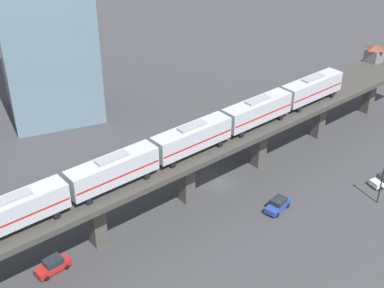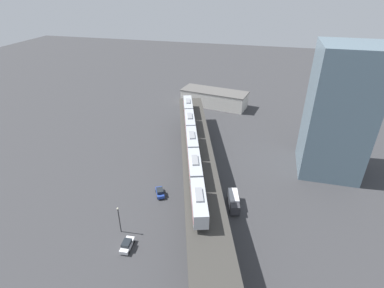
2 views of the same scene
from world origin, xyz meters
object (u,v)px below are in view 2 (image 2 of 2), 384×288
Objects in this scene: office_tower at (339,113)px; street_car_red at (190,137)px; subway_train at (192,141)px; street_car_blue at (160,192)px; street_car_white at (127,245)px; street_lamp at (119,218)px; delivery_truck at (234,201)px; warehouse_building at (214,98)px.

street_car_red is at bearing 169.62° from office_tower.
subway_train is 16.12m from street_car_blue.
office_tower reaches higher than street_car_white.
street_car_white is 6.04m from street_lamp.
warehouse_building reaches higher than delivery_truck.
street_car_blue is at bearing -118.31° from subway_train.
street_car_blue is at bearing 74.05° from street_lamp.
street_car_white is 83.62m from warehouse_building.
warehouse_building is (6.24, 79.62, -0.70)m from street_lamp.
street_car_red is (0.56, 50.22, 0.00)m from street_car_white.
street_car_blue is (0.77, 18.28, 0.00)m from street_car_white.
office_tower is at bearing 28.91° from street_car_blue.
street_car_blue and street_car_red have the same top height.
street_car_white is at bearing -91.99° from warehouse_building.
office_tower reaches higher than street_lamp.
subway_train is 12.70× the size of street_car_red.
street_car_blue is (-5.87, -10.90, -10.33)m from subway_train.
office_tower reaches higher than warehouse_building.
street_car_blue is 0.63× the size of delivery_truck.
delivery_truck is 0.21× the size of office_tower.
delivery_truck is at bearing 42.81° from street_car_white.
street_car_white is 0.95× the size of street_car_red.
street_lamp is 79.87m from warehouse_building.
subway_train is 13.40× the size of street_car_white.
warehouse_building reaches higher than street_car_red.
delivery_truck is at bearing -38.80° from subway_train.
subway_train is at bearing 68.46° from street_lamp.
warehouse_building is 60.16m from office_tower.
delivery_truck is at bearing -75.32° from warehouse_building.
office_tower is (24.21, 23.76, 16.24)m from delivery_truck.
warehouse_building is at bearing 85.97° from street_car_red.
subway_train reaches higher than street_car_blue.
street_lamp is (-23.28, -14.57, 2.35)m from delivery_truck.
subway_train is 19.54m from delivery_truck.
delivery_truck reaches higher than street_car_red.
warehouse_building is (2.90, 83.53, 2.47)m from street_car_white.
street_car_red is (-0.22, 31.94, 0.00)m from street_car_blue.
street_lamp is (-4.11, -14.37, 3.17)m from street_car_blue.
street_car_red is at bearing 121.43° from delivery_truck.
street_car_white is at bearing -49.58° from street_lamp.
office_tower is (44.16, 42.24, 17.06)m from street_car_white.
office_tower is at bearing -45.03° from warehouse_building.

